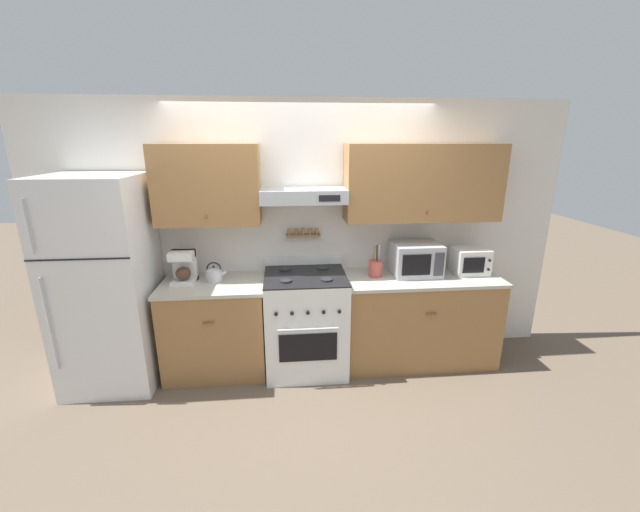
{
  "coord_description": "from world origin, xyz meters",
  "views": [
    {
      "loc": [
        -0.18,
        -3.15,
        2.18
      ],
      "look_at": [
        0.14,
        0.27,
        1.15
      ],
      "focal_mm": 22.0,
      "sensor_mm": 36.0,
      "label": 1
    }
  ],
  "objects": [
    {
      "name": "tea_kettle",
      "position": [
        -0.84,
        0.37,
        0.97
      ],
      "size": [
        0.2,
        0.15,
        0.19
      ],
      "color": "#B7B7BC",
      "rests_on": "counter_left"
    },
    {
      "name": "utensil_crock",
      "position": [
        0.69,
        0.37,
        0.98
      ],
      "size": [
        0.14,
        0.14,
        0.31
      ],
      "color": "#B24C42",
      "rests_on": "counter_right"
    },
    {
      "name": "ground_plane",
      "position": [
        0.0,
        0.0,
        0.0
      ],
      "size": [
        16.0,
        16.0,
        0.0
      ],
      "primitive_type": "plane",
      "color": "brown"
    },
    {
      "name": "counter_right",
      "position": [
        1.13,
        0.33,
        0.45
      ],
      "size": [
        1.5,
        0.66,
        0.9
      ],
      "color": "olive",
      "rests_on": "ground_plane"
    },
    {
      "name": "counter_left",
      "position": [
        -0.86,
        0.33,
        0.45
      ],
      "size": [
        0.96,
        0.66,
        0.9
      ],
      "color": "olive",
      "rests_on": "ground_plane"
    },
    {
      "name": "microwave",
      "position": [
        1.09,
        0.39,
        1.06
      ],
      "size": [
        0.45,
        0.38,
        0.31
      ],
      "color": "#ADAFB5",
      "rests_on": "counter_right"
    },
    {
      "name": "stove_range",
      "position": [
        0.0,
        0.29,
        0.48
      ],
      "size": [
        0.76,
        0.73,
        1.04
      ],
      "color": "white",
      "rests_on": "ground_plane"
    },
    {
      "name": "refrigerator",
      "position": [
        -1.77,
        0.26,
        0.95
      ],
      "size": [
        0.78,
        0.78,
        1.9
      ],
      "color": "white",
      "rests_on": "ground_plane"
    },
    {
      "name": "coffee_maker",
      "position": [
        -1.12,
        0.4,
        1.05
      ],
      "size": [
        0.22,
        0.23,
        0.3
      ],
      "color": "white",
      "rests_on": "counter_left"
    },
    {
      "name": "toaster_oven",
      "position": [
        1.63,
        0.37,
        1.03
      ],
      "size": [
        0.32,
        0.28,
        0.25
      ],
      "color": "white",
      "rests_on": "counter_right"
    },
    {
      "name": "wall_back",
      "position": [
        0.12,
        0.61,
        1.46
      ],
      "size": [
        5.2,
        0.46,
        2.55
      ],
      "color": "silver",
      "rests_on": "ground_plane"
    }
  ]
}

